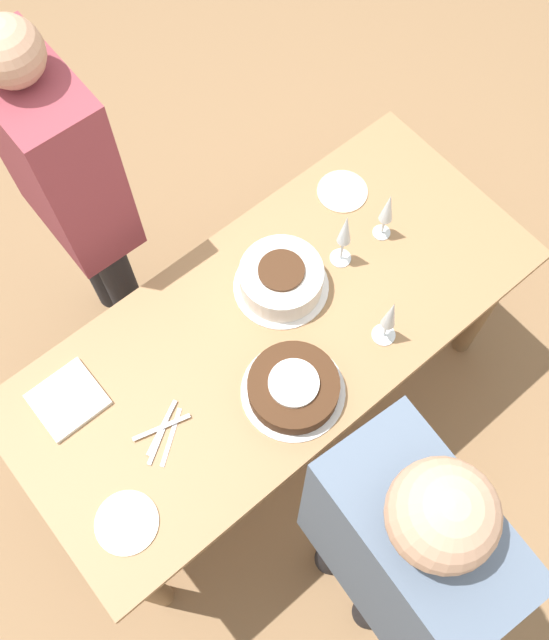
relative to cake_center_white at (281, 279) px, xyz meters
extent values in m
plane|color=#8E6B47|center=(-0.10, -0.09, -0.82)|extent=(12.00, 12.00, 0.00)
cube|color=#9E754C|center=(-0.10, -0.09, -0.07)|extent=(1.65, 0.73, 0.03)
cylinder|color=brown|center=(-0.85, -0.38, -0.45)|extent=(0.07, 0.07, 0.74)
cylinder|color=brown|center=(0.65, -0.38, -0.45)|extent=(0.07, 0.07, 0.74)
cylinder|color=brown|center=(-0.85, 0.20, -0.45)|extent=(0.07, 0.07, 0.74)
cylinder|color=brown|center=(0.65, 0.20, -0.45)|extent=(0.07, 0.07, 0.74)
cylinder|color=white|center=(0.00, 0.00, -0.05)|extent=(0.29, 0.29, 0.01)
cylinder|color=white|center=(0.00, 0.00, 0.00)|extent=(0.25, 0.25, 0.09)
cylinder|color=#422614|center=(0.00, 0.00, 0.05)|extent=(0.14, 0.14, 0.01)
cylinder|color=white|center=(-0.19, -0.28, -0.05)|extent=(0.30, 0.30, 0.01)
cylinder|color=#422614|center=(-0.19, -0.28, -0.01)|extent=(0.26, 0.26, 0.06)
cylinder|color=white|center=(-0.19, -0.28, 0.03)|extent=(0.14, 0.14, 0.01)
cylinder|color=silver|center=(0.20, -0.04, -0.05)|extent=(0.07, 0.07, 0.00)
cylinder|color=silver|center=(0.20, -0.04, 0.01)|extent=(0.01, 0.01, 0.11)
cone|color=silver|center=(0.20, -0.04, 0.12)|extent=(0.04, 0.04, 0.13)
cylinder|color=silver|center=(0.36, -0.06, -0.05)|extent=(0.06, 0.06, 0.00)
cylinder|color=silver|center=(0.36, -0.06, 0.00)|extent=(0.01, 0.01, 0.08)
cone|color=silver|center=(0.36, -0.06, 0.10)|extent=(0.04, 0.04, 0.12)
cylinder|color=silver|center=(0.13, -0.32, -0.05)|extent=(0.07, 0.07, 0.00)
cylinder|color=silver|center=(0.13, -0.32, 0.00)|extent=(0.01, 0.01, 0.08)
cone|color=silver|center=(0.13, -0.32, 0.10)|extent=(0.04, 0.04, 0.13)
cylinder|color=beige|center=(-0.76, -0.27, -0.05)|extent=(0.17, 0.17, 0.01)
cylinder|color=beige|center=(0.37, 0.14, -0.05)|extent=(0.16, 0.16, 0.01)
cube|color=silver|center=(-0.54, -0.16, -0.05)|extent=(0.14, 0.11, 0.00)
cube|color=silver|center=(-0.56, -0.14, -0.05)|extent=(0.15, 0.10, 0.00)
cube|color=silver|center=(-0.54, -0.13, -0.04)|extent=(0.16, 0.09, 0.00)
cube|color=silver|center=(-0.54, -0.13, -0.04)|extent=(0.17, 0.06, 0.00)
cube|color=silver|center=(-0.70, 0.11, -0.04)|extent=(0.18, 0.18, 0.02)
cylinder|color=#232328|center=(-0.34, -0.88, -0.42)|extent=(0.11, 0.11, 0.80)
cylinder|color=#232328|center=(-0.32, -0.66, -0.42)|extent=(0.11, 0.11, 0.80)
cube|color=slate|center=(-0.33, -0.77, 0.32)|extent=(0.25, 0.42, 0.67)
sphere|color=tan|center=(-0.33, -0.77, 0.74)|extent=(0.18, 0.18, 0.18)
cylinder|color=#232328|center=(-0.32, 0.72, -0.44)|extent=(0.11, 0.11, 0.75)
cylinder|color=#232328|center=(-0.32, 0.50, -0.44)|extent=(0.11, 0.11, 0.75)
cube|color=brown|center=(-0.32, 0.61, 0.24)|extent=(0.23, 0.40, 0.62)
sphere|color=tan|center=(-0.32, 0.61, 0.64)|extent=(0.17, 0.17, 0.17)
camera|label=1|loc=(-0.65, -0.74, 1.89)|focal=40.00mm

